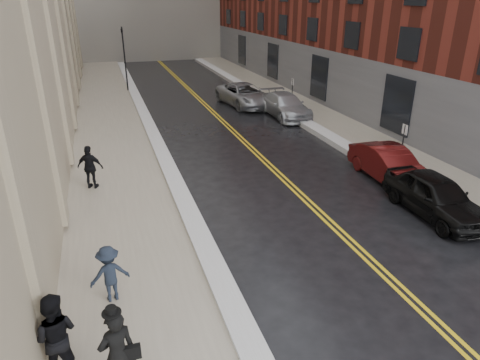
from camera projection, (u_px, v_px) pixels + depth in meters
ground at (332, 325)px, 10.53m from camera, size 160.00×160.00×0.00m
sidewalk_left at (112, 143)px, 23.21m from camera, size 4.00×64.00×0.15m
sidewalk_right at (333, 123)px, 27.02m from camera, size 3.00×64.00×0.15m
lane_stripe_a at (233, 133)px, 25.18m from camera, size 0.12×64.00×0.01m
lane_stripe_b at (237, 133)px, 25.24m from camera, size 0.12×64.00×0.01m
snow_ridge_left at (155, 139)px, 23.83m from camera, size 0.70×60.80×0.26m
snow_ridge_right at (307, 124)px, 26.46m from camera, size 0.85×60.80×0.30m
traffic_signal at (124, 54)px, 34.78m from camera, size 0.18×0.15×5.20m
parking_sign_near at (403, 143)px, 19.21m from camera, size 0.06×0.35×2.23m
parking_sign_far at (292, 91)px, 29.69m from camera, size 0.06×0.35×2.23m
car_black at (435, 196)px, 15.54m from camera, size 1.91×4.52×1.53m
car_maroon at (389, 164)px, 18.55m from camera, size 1.63×4.46×1.46m
car_silver_near at (285, 105)px, 28.37m from camera, size 2.13×5.21×1.51m
car_silver_far at (244, 95)px, 31.27m from camera, size 3.35×5.95×1.57m
pedestrian_main at (118, 354)px, 8.19m from camera, size 0.84×0.69×1.98m
pedestrian_a at (55, 335)px, 8.66m from camera, size 1.06×0.89×1.95m
pedestrian_b at (109, 274)px, 10.91m from camera, size 1.09×0.75×1.56m
pedestrian_c at (90, 167)px, 17.33m from camera, size 1.15×0.82×1.81m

